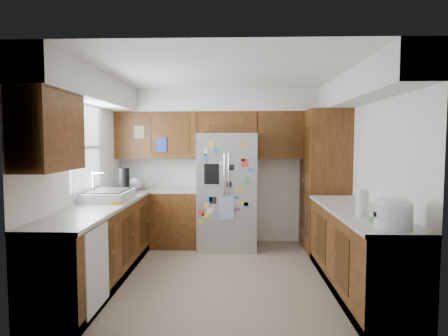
{
  "coord_description": "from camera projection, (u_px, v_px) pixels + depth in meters",
  "views": [
    {
      "loc": [
        0.13,
        -4.63,
        1.68
      ],
      "look_at": [
        -0.02,
        0.35,
        1.32
      ],
      "focal_mm": 30.0,
      "sensor_mm": 36.0,
      "label": 1
    }
  ],
  "objects": [
    {
      "name": "floor",
      "position": [
        225.0,
        274.0,
        4.74
      ],
      "size": [
        3.6,
        3.6,
        0.0
      ],
      "primitive_type": "plane",
      "color": "gray",
      "rests_on": "ground"
    },
    {
      "name": "room_shell",
      "position": [
        218.0,
        131.0,
        4.98
      ],
      "size": [
        3.64,
        3.24,
        2.52
      ],
      "color": "white",
      "rests_on": "ground"
    },
    {
      "name": "left_counter_run",
      "position": [
        119.0,
        239.0,
        4.77
      ],
      "size": [
        1.36,
        3.2,
        0.92
      ],
      "color": "#3C1E0B",
      "rests_on": "ground"
    },
    {
      "name": "right_counter_run",
      "position": [
        357.0,
        254.0,
        4.19
      ],
      "size": [
        0.63,
        2.25,
        0.92
      ],
      "color": "#3C1E0B",
      "rests_on": "ground"
    },
    {
      "name": "pantry",
      "position": [
        324.0,
        181.0,
        5.76
      ],
      "size": [
        0.6,
        0.9,
        2.15
      ],
      "primitive_type": "cube",
      "color": "#3C1E0B",
      "rests_on": "ground"
    },
    {
      "name": "fridge",
      "position": [
        227.0,
        191.0,
        5.87
      ],
      "size": [
        0.9,
        0.79,
        1.8
      ],
      "color": "#999A9E",
      "rests_on": "ground"
    },
    {
      "name": "bridge_cabinet",
      "position": [
        227.0,
        123.0,
        6.02
      ],
      "size": [
        0.96,
        0.34,
        0.35
      ],
      "primitive_type": "cube",
      "color": "#3C1E0B",
      "rests_on": "fridge"
    },
    {
      "name": "fridge_top_items",
      "position": [
        232.0,
        105.0,
        5.98
      ],
      "size": [
        0.74,
        0.35,
        0.25
      ],
      "color": "#1517B0",
      "rests_on": "bridge_cabinet"
    },
    {
      "name": "sink_assembly",
      "position": [
        109.0,
        195.0,
        4.81
      ],
      "size": [
        0.52,
        0.71,
        0.37
      ],
      "color": "silver",
      "rests_on": "left_counter_run"
    },
    {
      "name": "left_counter_clutter",
      "position": [
        129.0,
        184.0,
        5.56
      ],
      "size": [
        0.32,
        0.81,
        0.38
      ],
      "color": "black",
      "rests_on": "left_counter_run"
    },
    {
      "name": "rice_cooker",
      "position": [
        393.0,
        212.0,
        3.24
      ],
      "size": [
        0.33,
        0.32,
        0.28
      ],
      "color": "white",
      "rests_on": "right_counter_run"
    },
    {
      "name": "paper_towel",
      "position": [
        362.0,
        203.0,
        3.78
      ],
      "size": [
        0.12,
        0.12,
        0.27
      ],
      "primitive_type": "cylinder",
      "color": "white",
      "rests_on": "right_counter_run"
    }
  ]
}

